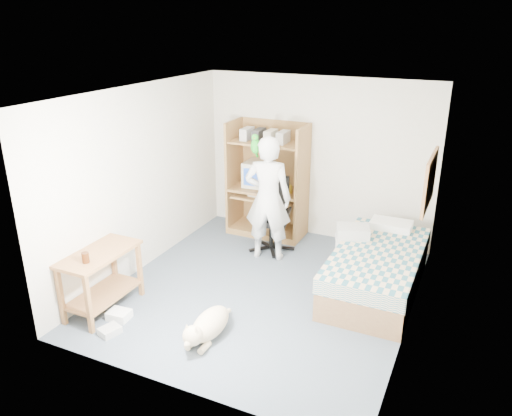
{
  "coord_description": "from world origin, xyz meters",
  "views": [
    {
      "loc": [
        2.29,
        -5.13,
        3.28
      ],
      "look_at": [
        -0.18,
        0.16,
        1.05
      ],
      "focal_mm": 35.0,
      "sensor_mm": 36.0,
      "label": 1
    }
  ],
  "objects_px": {
    "person": "(268,199)",
    "dog": "(208,325)",
    "printer_cart": "(351,251)",
    "bed": "(377,270)",
    "office_chair": "(272,224)",
    "computer_hutch": "(268,184)",
    "side_desk": "(101,272)"
  },
  "relations": [
    {
      "from": "dog",
      "to": "person",
      "type": "bearing_deg",
      "value": 96.17
    },
    {
      "from": "person",
      "to": "dog",
      "type": "height_order",
      "value": "person"
    },
    {
      "from": "printer_cart",
      "to": "dog",
      "type": "bearing_deg",
      "value": -135.31
    },
    {
      "from": "computer_hutch",
      "to": "bed",
      "type": "relative_size",
      "value": 0.89
    },
    {
      "from": "person",
      "to": "dog",
      "type": "xyz_separation_m",
      "value": [
        0.21,
        -2.1,
        -0.75
      ]
    },
    {
      "from": "printer_cart",
      "to": "person",
      "type": "bearing_deg",
      "value": 160.08
    },
    {
      "from": "computer_hutch",
      "to": "side_desk",
      "type": "bearing_deg",
      "value": -106.14
    },
    {
      "from": "person",
      "to": "side_desk",
      "type": "bearing_deg",
      "value": 48.39
    },
    {
      "from": "bed",
      "to": "office_chair",
      "type": "height_order",
      "value": "office_chair"
    },
    {
      "from": "office_chair",
      "to": "person",
      "type": "distance_m",
      "value": 0.6
    },
    {
      "from": "person",
      "to": "dog",
      "type": "distance_m",
      "value": 2.23
    },
    {
      "from": "computer_hutch",
      "to": "office_chair",
      "type": "xyz_separation_m",
      "value": [
        0.29,
        -0.52,
        -0.43
      ]
    },
    {
      "from": "bed",
      "to": "dog",
      "type": "distance_m",
      "value": 2.3
    },
    {
      "from": "dog",
      "to": "bed",
      "type": "bearing_deg",
      "value": 51.83
    },
    {
      "from": "computer_hutch",
      "to": "person",
      "type": "bearing_deg",
      "value": -66.76
    },
    {
      "from": "computer_hutch",
      "to": "printer_cart",
      "type": "height_order",
      "value": "computer_hutch"
    },
    {
      "from": "office_chair",
      "to": "printer_cart",
      "type": "relative_size",
      "value": 2.04
    },
    {
      "from": "bed",
      "to": "office_chair",
      "type": "relative_size",
      "value": 1.86
    },
    {
      "from": "computer_hutch",
      "to": "bed",
      "type": "bearing_deg",
      "value": -29.29
    },
    {
      "from": "person",
      "to": "printer_cart",
      "type": "height_order",
      "value": "person"
    },
    {
      "from": "computer_hutch",
      "to": "dog",
      "type": "bearing_deg",
      "value": -79.01
    },
    {
      "from": "side_desk",
      "to": "office_chair",
      "type": "height_order",
      "value": "office_chair"
    },
    {
      "from": "computer_hutch",
      "to": "person",
      "type": "distance_m",
      "value": 0.9
    },
    {
      "from": "bed",
      "to": "side_desk",
      "type": "bearing_deg",
      "value": -147.5
    },
    {
      "from": "dog",
      "to": "printer_cart",
      "type": "height_order",
      "value": "printer_cart"
    },
    {
      "from": "printer_cart",
      "to": "computer_hutch",
      "type": "bearing_deg",
      "value": 133.08
    },
    {
      "from": "side_desk",
      "to": "person",
      "type": "height_order",
      "value": "person"
    },
    {
      "from": "bed",
      "to": "printer_cart",
      "type": "relative_size",
      "value": 3.8
    },
    {
      "from": "computer_hutch",
      "to": "dog",
      "type": "relative_size",
      "value": 1.91
    },
    {
      "from": "computer_hutch",
      "to": "side_desk",
      "type": "relative_size",
      "value": 1.8
    },
    {
      "from": "bed",
      "to": "dog",
      "type": "relative_size",
      "value": 2.14
    },
    {
      "from": "computer_hutch",
      "to": "printer_cart",
      "type": "bearing_deg",
      "value": -27.94
    }
  ]
}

